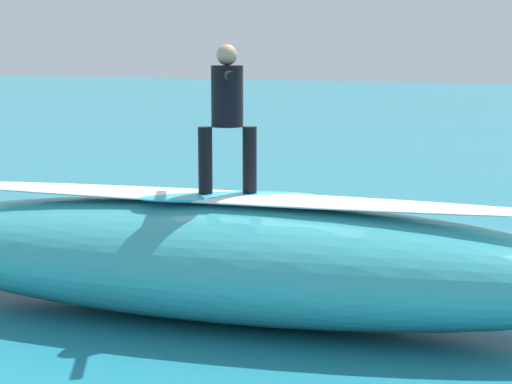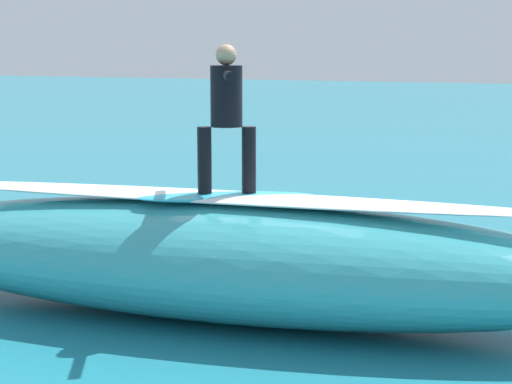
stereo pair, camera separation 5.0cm
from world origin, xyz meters
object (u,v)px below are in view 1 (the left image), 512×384
Objects in this scene: surfboard_paddling at (276,244)px; surfer_riding at (227,107)px; surfer_paddling at (284,234)px; surfboard_riding at (228,197)px.

surfer_riding is at bearing 111.76° from surfboard_paddling.
surfer_riding is 4.00m from surfboard_paddling.
surfer_riding is 3.89m from surfer_paddling.
surfboard_riding is 3.59m from surfboard_paddling.
surfboard_paddling is at bearing -105.38° from surfer_riding.
surfer_paddling is at bearing -107.30° from surfer_riding.
surfer_paddling reaches higher than surfboard_paddling.
surfboard_paddling is (0.80, -3.28, -2.15)m from surfer_riding.
surfer_riding reaches higher than surfboard_riding.
surfer_riding reaches higher than surfboard_paddling.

